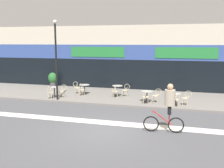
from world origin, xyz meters
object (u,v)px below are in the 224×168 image
object	(u,v)px
cafe_chair_0_side	(63,90)
cafe_chair_2_side	(126,89)
cafe_chair_0_near	(50,91)
cafe_chair_1_near	(81,89)
bistro_table_2	(117,88)
planter_pot	(53,79)
bistro_table_4	(176,97)
cyclist_0	(168,104)
cafe_chair_4_side	(186,97)
bistro_table_1	(85,87)
cafe_chair_4_near	(176,98)
bistro_table_0	(54,90)
cafe_chair_3_side	(157,94)
cafe_chair_2_near	(115,90)
bistro_table_3	(147,94)
cafe_chair_1_side	(77,87)
cafe_chair_3_near	(146,96)
lamp_post	(56,54)

from	to	relation	value
cafe_chair_0_side	cafe_chair_2_side	world-z (taller)	same
cafe_chair_0_near	cafe_chair_1_near	xyz separation A→B (m)	(1.66, 1.53, 0.00)
bistro_table_2	planter_pot	world-z (taller)	planter_pot
cafe_chair_1_near	planter_pot	size ratio (longest dim) A/B	0.74
bistro_table_4	cyclist_0	world-z (taller)	cyclist_0
bistro_table_4	cyclist_0	bearing A→B (deg)	-92.43
cafe_chair_1_near	cyclist_0	world-z (taller)	cyclist_0
cafe_chair_2_side	cafe_chair_4_side	xyz separation A→B (m)	(4.13, -1.59, 0.00)
bistro_table_1	cafe_chair_4_side	size ratio (longest dim) A/B	0.85
cafe_chair_4_near	cafe_chair_4_side	size ratio (longest dim) A/B	1.00
bistro_table_0	cafe_chair_3_side	distance (m)	7.10
bistro_table_1	cafe_chair_4_side	xyz separation A→B (m)	(7.26, -1.61, 0.01)
cafe_chair_1_near	cafe_chair_0_near	bearing A→B (deg)	134.80
bistro_table_2	cafe_chair_2_near	xyz separation A→B (m)	(0.01, -0.63, -0.02)
cafe_chair_3_side	cafe_chair_4_side	xyz separation A→B (m)	(1.82, -0.26, 0.00)
bistro_table_3	bistro_table_1	bearing A→B (deg)	164.41
cafe_chair_4_side	cafe_chair_0_near	bearing A→B (deg)	7.54
planter_pot	cafe_chair_4_near	bearing A→B (deg)	-23.48
bistro_table_0	cafe_chair_3_side	world-z (taller)	cafe_chair_3_side
bistro_table_1	cafe_chair_0_near	distance (m)	2.73
cafe_chair_1_side	cafe_chair_2_near	xyz separation A→B (m)	(3.14, -0.64, 0.00)
bistro_table_2	cafe_chair_3_side	distance (m)	3.22
cafe_chair_1_near	cyclist_0	size ratio (longest dim) A/B	0.41
cafe_chair_3_side	cyclist_0	distance (m)	5.32
planter_pot	cafe_chair_2_side	bearing A→B (deg)	-18.57
cafe_chair_1_near	cafe_chair_0_side	bearing A→B (deg)	133.01
bistro_table_1	cafe_chair_3_near	distance (m)	5.21
cafe_chair_1_side	cafe_chair_3_near	xyz separation A→B (m)	(5.45, -1.97, 0.00)
cafe_chair_2_side	cafe_chair_4_side	bearing A→B (deg)	165.72
cafe_chair_4_side	cyclist_0	size ratio (longest dim) A/B	0.41
bistro_table_3	cyclist_0	world-z (taller)	cyclist_0
cafe_chair_4_near	cafe_chair_3_side	bearing A→B (deg)	47.53
bistro_table_0	cafe_chair_2_near	bearing A→B (deg)	12.14
cafe_chair_4_near	lamp_post	bearing A→B (deg)	84.06
cafe_chair_4_near	planter_pot	bearing A→B (deg)	60.26
cafe_chair_0_side	cafe_chair_4_side	bearing A→B (deg)	170.86
cafe_chair_3_near	bistro_table_2	bearing A→B (deg)	41.97
cafe_chair_1_near	lamp_post	bearing A→B (deg)	149.15
cafe_chair_2_near	cafe_chair_1_side	bearing A→B (deg)	72.21
cafe_chair_1_near	cafe_chair_1_side	size ratio (longest dim) A/B	1.00
bistro_table_1	bistro_table_4	size ratio (longest dim) A/B	1.09
bistro_table_3	cafe_chair_3_side	world-z (taller)	cafe_chair_3_side
bistro_table_2	bistro_table_3	xyz separation A→B (m)	(2.30, -1.33, -0.03)
cafe_chair_3_near	planter_pot	world-z (taller)	planter_pot
cafe_chair_2_side	cafe_chair_1_side	bearing A→B (deg)	6.44
bistro_table_3	lamp_post	xyz separation A→B (m)	(-5.88, -0.93, 2.51)
lamp_post	cafe_chair_3_side	bearing A→B (deg)	8.10
cafe_chair_1_near	cafe_chair_2_near	xyz separation A→B (m)	(2.52, -0.01, 0.00)
planter_pot	cafe_chair_0_near	bearing A→B (deg)	-64.28
bistro_table_0	planter_pot	xyz separation A→B (m)	(-2.16, 3.85, 0.16)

